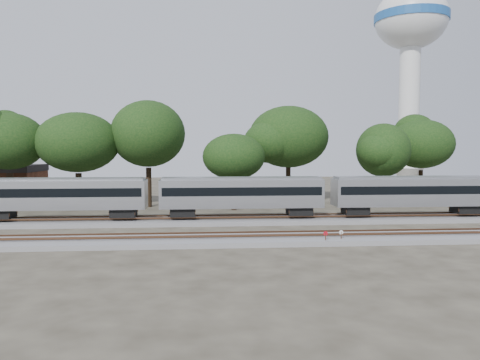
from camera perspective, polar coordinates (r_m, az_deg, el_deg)
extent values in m
plane|color=#383328|center=(42.83, 1.68, -6.44)|extent=(160.00, 160.00, 0.00)
cube|color=slate|center=(48.68, 0.92, -4.93)|extent=(160.00, 5.00, 0.40)
cube|color=brown|center=(47.91, 1.01, -4.53)|extent=(160.00, 0.08, 0.15)
cube|color=brown|center=(49.32, 0.85, -4.28)|extent=(160.00, 0.08, 0.15)
cube|color=slate|center=(38.89, 2.32, -7.21)|extent=(160.00, 5.00, 0.40)
cube|color=brown|center=(38.10, 2.45, -6.74)|extent=(160.00, 0.08, 0.15)
cube|color=brown|center=(39.50, 2.20, -6.36)|extent=(160.00, 0.08, 0.15)
cube|color=#ADB0B5|center=(50.16, -20.88, -1.66)|extent=(16.72, 2.88, 2.88)
cube|color=black|center=(50.13, -20.89, -1.34)|extent=(16.14, 2.93, 0.86)
cube|color=gray|center=(50.04, -20.92, 0.03)|extent=(16.33, 2.31, 0.34)
cube|color=black|center=(52.39, -27.20, -3.68)|extent=(2.50, 2.11, 0.86)
cube|color=black|center=(49.01, -14.00, -3.85)|extent=(2.50, 2.11, 0.86)
cube|color=#ADB0B5|center=(48.27, 0.20, -1.61)|extent=(16.72, 2.88, 2.88)
cube|color=black|center=(48.24, 0.20, -1.27)|extent=(16.14, 2.93, 0.86)
cube|color=gray|center=(48.15, 0.20, 0.15)|extent=(16.33, 2.31, 0.34)
cube|color=black|center=(48.38, -6.98, -3.86)|extent=(2.50, 2.11, 0.86)
cube|color=black|center=(49.35, 7.24, -3.71)|extent=(2.50, 2.11, 0.86)
cube|color=#ADB0B5|center=(52.91, 20.14, -1.36)|extent=(16.72, 2.88, 2.88)
cube|color=black|center=(52.88, 20.15, -1.05)|extent=(16.14, 2.93, 0.86)
cube|color=gray|center=(52.80, 20.18, 0.25)|extent=(16.33, 2.31, 0.34)
cube|color=black|center=(50.90, 13.87, -3.56)|extent=(2.50, 2.11, 0.86)
cube|color=black|center=(55.89, 25.75, -3.18)|extent=(2.50, 2.11, 0.86)
cylinder|color=#512D19|center=(37.94, 10.38, -7.09)|extent=(0.07, 0.07, 1.01)
cylinder|color=red|center=(37.86, 10.39, -6.42)|extent=(0.36, 0.06, 0.36)
cylinder|color=#512D19|center=(38.74, 12.23, -6.89)|extent=(0.07, 0.07, 0.99)
cylinder|color=silver|center=(38.66, 12.24, -6.25)|extent=(0.35, 0.08, 0.35)
cube|color=#512D19|center=(38.84, 14.37, -7.42)|extent=(0.57, 0.44, 0.30)
cylinder|color=silver|center=(95.35, 19.88, 7.18)|extent=(3.84, 3.84, 26.89)
cone|color=silver|center=(95.36, 19.72, 0.26)|extent=(6.15, 6.15, 3.84)
ellipsoid|color=silver|center=(98.21, 20.15, 18.01)|extent=(13.44, 13.44, 11.43)
cylinder|color=#1B5298|center=(98.21, 20.15, 18.01)|extent=(13.60, 13.60, 1.54)
cube|color=brown|center=(75.63, -27.13, -0.70)|extent=(11.12, 8.09, 4.29)
cube|color=black|center=(75.48, -27.19, 1.29)|extent=(11.33, 8.30, 0.97)
cylinder|color=black|center=(64.57, -26.20, -1.26)|extent=(0.70, 0.70, 4.59)
ellipsoid|color=black|center=(64.35, -26.37, 4.27)|extent=(8.66, 8.66, 7.36)
cylinder|color=black|center=(62.34, -19.04, -1.28)|extent=(0.70, 0.70, 4.52)
ellipsoid|color=black|center=(62.10, -19.17, 4.36)|extent=(8.51, 8.51, 7.24)
cylinder|color=black|center=(62.04, -11.05, -0.88)|extent=(0.70, 0.70, 5.12)
ellipsoid|color=black|center=(61.85, -11.14, 5.55)|extent=(9.66, 9.66, 8.21)
cylinder|color=black|center=(58.11, -0.74, -1.90)|extent=(0.70, 0.70, 3.57)
ellipsoid|color=black|center=(57.81, -0.75, 2.88)|extent=(6.72, 6.72, 5.72)
cylinder|color=black|center=(65.55, 5.89, -0.64)|extent=(0.70, 0.70, 4.96)
ellipsoid|color=black|center=(65.35, 5.93, 5.26)|extent=(9.36, 9.36, 7.96)
cylinder|color=black|center=(65.37, 16.93, -1.23)|extent=(0.70, 0.70, 3.98)
ellipsoid|color=black|center=(65.11, 17.02, 3.51)|extent=(7.51, 7.51, 6.38)
cylinder|color=black|center=(73.36, 21.14, -0.60)|extent=(0.70, 0.70, 4.44)
ellipsoid|color=black|center=(73.15, 21.26, 4.12)|extent=(8.38, 8.38, 7.12)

